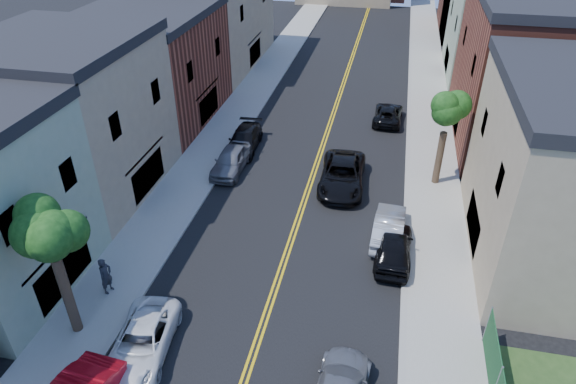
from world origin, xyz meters
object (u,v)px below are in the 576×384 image
Objects in this scene: dark_car_right_far at (388,114)px; black_suv_lane at (342,175)px; silver_car_right at (389,227)px; white_pickup at (142,341)px; pedestrian_left at (106,276)px; black_car_right at (394,247)px; grey_car_left at (231,160)px; black_car_left at (244,140)px.

dark_car_right_far is 10.88m from black_suv_lane.
black_suv_lane is (-3.15, 4.88, 0.08)m from silver_car_right.
pedestrian_left is (-3.18, 2.92, 0.44)m from white_pickup.
black_car_right is 14.27m from pedestrian_left.
white_pickup is 1.04× the size of dark_car_right_far.
black_suv_lane reaches higher than black_car_right.
white_pickup is 2.51× the size of pedestrian_left.
silver_car_right is 0.77× the size of black_suv_lane.
pedestrian_left is at bearing -131.17° from black_suv_lane.
dark_car_right_far is at bearing -17.29° from pedestrian_left.
white_pickup is 13.97m from silver_car_right.
white_pickup is 13.04m from black_car_right.
pedestrian_left reaches higher than dark_car_right_far.
black_car_right reaches higher than silver_car_right.
black_suv_lane reaches higher than grey_car_left.
black_car_left is at bearing -41.62° from black_car_right.
white_pickup is at bearing 40.95° from black_car_right.
black_suv_lane is at bearing 79.25° from dark_car_right_far.
black_suv_lane is (7.53, -3.60, 0.10)m from black_car_left.
grey_car_left is at bearing 174.53° from black_suv_lane.
grey_car_left is at bearing 47.76° from dark_car_right_far.
black_car_right is at bearing -31.43° from grey_car_left.
black_suv_lane is (-2.43, -10.60, 0.18)m from dark_car_right_far.
grey_car_left is 12.65m from pedestrian_left.
grey_car_left is at bearing 0.92° from pedestrian_left.
black_suv_lane reaches higher than white_pickup.
black_car_right is (11.00, -10.20, 0.06)m from black_car_left.
black_car_left is 12.17m from dark_car_right_far.
black_suv_lane is 15.47m from pedestrian_left.
black_car_right is at bearing 95.62° from dark_car_right_far.
black_car_right is 0.99× the size of dark_car_right_far.
pedestrian_left is at bearing 31.99° from silver_car_right.
silver_car_right is (10.67, -8.48, 0.03)m from black_car_left.
black_suv_lane is at bearing -54.17° from silver_car_right.
grey_car_left is at bearing -92.73° from black_car_left.
black_car_right reaches higher than white_pickup.
black_suv_lane is at bearing -61.03° from black_car_right.
silver_car_right is (9.70, 10.06, 0.08)m from white_pickup.
dark_car_right_far is 25.69m from pedestrian_left.
white_pickup is at bearing 49.03° from silver_car_right.
pedestrian_left is at bearing -100.76° from black_car_left.
grey_car_left reaches higher than black_car_left.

